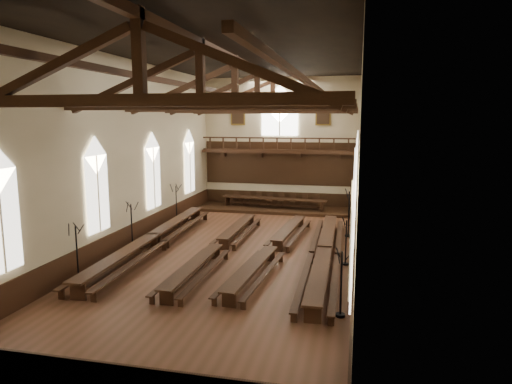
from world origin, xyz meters
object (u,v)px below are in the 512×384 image
Objects in this scene: refectory_row_a at (153,238)px; candelabrum_left_far at (177,212)px; refectory_row_b at (219,245)px; candelabrum_left_mid at (132,235)px; candelabrum_right_near at (341,296)px; high_table at (273,199)px; refectory_row_d at (324,251)px; refectory_row_c at (274,247)px; candelabrum_right_far at (349,222)px; candelabrum_left_near at (78,264)px; dais at (273,209)px; candelabrum_right_mid at (346,251)px.

refectory_row_a is 5.70m from candelabrum_left_far.
candelabrum_left_mid is (-4.74, -0.23, 0.29)m from refectory_row_b.
refectory_row_a is 1.09m from candelabrum_left_mid.
candelabrum_right_near is at bearing -47.26° from candelabrum_left_far.
high_table is (0.63, 11.71, 0.34)m from refectory_row_b.
refectory_row_d is 5.78× the size of candelabrum_right_near.
refectory_row_a reaches higher than refectory_row_c.
refectory_row_b is at bearing -93.10° from high_table.
refectory_row_b is at bearing -174.32° from refectory_row_c.
candelabrum_right_near is at bearing -80.51° from refectory_row_d.
refectory_row_d is 10.08m from candelabrum_left_mid.
candelabrum_right_far is (6.36, 5.11, 0.36)m from refectory_row_b.
refectory_row_a is at bearing 79.53° from candelabrum_left_near.
dais is 13.11m from candelabrum_left_mid.
dais is 17.61m from candelabrum_left_near.
candelabrum_right_near reaches higher than candelabrum_right_mid.
candelabrum_right_near is at bearing -61.10° from refectory_row_c.
candelabrum_right_far reaches higher than candelabrum_right_near.
candelabrum_left_near is at bearing -90.00° from candelabrum_left_mid.
candelabrum_left_far is 1.17× the size of candelabrum_right_mid.
candelabrum_left_near is at bearing -156.81° from candelabrum_right_mid.
candelabrum_right_near is at bearing -28.19° from candelabrum_left_mid.
candelabrum_left_far is (-5.37, -5.87, -0.03)m from high_table.
candelabrum_left_near reaches higher than refectory_row_a.
candelabrum_right_far is (1.03, 5.15, 0.31)m from refectory_row_d.
refectory_row_d is 5.09× the size of candelabrum_right_far.
refectory_row_b is at bearing 46.84° from candelabrum_left_near.
refectory_row_c is 5.31× the size of candelabrum_left_mid.
candelabrum_right_near is (3.56, -6.46, 0.27)m from refectory_row_c.
high_table is at bearing 72.23° from candelabrum_left_near.
dais is at bearing 130.96° from candelabrum_right_far.
candelabrum_left_mid is 6.06m from candelabrum_left_far.
refectory_row_d is 6.22m from candelabrum_right_near.
candelabrum_left_near is at bearing -107.77° from dais.
refectory_row_d is at bearing -7.25° from refectory_row_c.
candelabrum_left_mid is 11.10m from candelabrum_right_mid.
candelabrum_right_mid reaches higher than refectory_row_a.
candelabrum_left_mid is 0.91× the size of candelabrum_right_far.
candelabrum_left_near is 12.08m from candelabrum_right_mid.
candelabrum_right_mid reaches higher than refectory_row_d.
high_table reaches higher than refectory_row_d.
refectory_row_a reaches higher than dais.
candelabrum_left_near is 11.16m from candelabrum_right_near.
refectory_row_b is at bearing -50.94° from candelabrum_left_far.
candelabrum_right_mid is at bearing 90.00° from candelabrum_right_near.
refectory_row_a is at bearing -110.94° from dais.
refectory_row_d is 5.38× the size of candelabrum_left_far.
high_table is at bearing 130.96° from candelabrum_right_far.
refectory_row_b is 6.37m from candelabrum_right_mid.
candelabrum_left_near is 15.05m from candelabrum_right_far.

